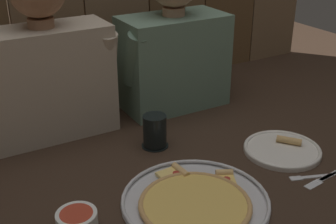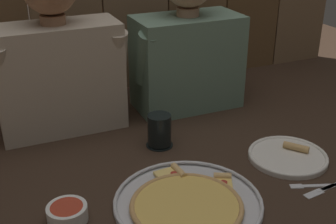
% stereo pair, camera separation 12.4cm
% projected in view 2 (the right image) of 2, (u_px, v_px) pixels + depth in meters
% --- Properties ---
extents(ground_plane, '(3.20, 3.20, 0.00)m').
position_uv_depth(ground_plane, '(186.00, 184.00, 1.24)').
color(ground_plane, '#332319').
extents(pizza_tray, '(0.39, 0.39, 0.03)m').
position_uv_depth(pizza_tray, '(188.00, 203.00, 1.15)').
color(pizza_tray, silver).
rests_on(pizza_tray, ground).
extents(dinner_plate, '(0.24, 0.24, 0.03)m').
position_uv_depth(dinner_plate, '(287.00, 155.00, 1.36)').
color(dinner_plate, white).
rests_on(dinner_plate, ground).
extents(drinking_glass, '(0.09, 0.09, 0.11)m').
position_uv_depth(drinking_glass, '(159.00, 131.00, 1.42)').
color(drinking_glass, black).
rests_on(drinking_glass, ground).
extents(dipping_bowl, '(0.10, 0.10, 0.04)m').
position_uv_depth(dipping_bowl, '(67.00, 213.00, 1.09)').
color(dipping_bowl, white).
rests_on(dipping_bowl, ground).
extents(table_fork, '(0.13, 0.06, 0.01)m').
position_uv_depth(table_fork, '(311.00, 186.00, 1.23)').
color(table_fork, silver).
rests_on(table_fork, ground).
extents(table_knife, '(0.16, 0.04, 0.01)m').
position_uv_depth(table_knife, '(326.00, 188.00, 1.22)').
color(table_knife, silver).
rests_on(table_knife, ground).
extents(diner_left, '(0.44, 0.20, 0.57)m').
position_uv_depth(diner_left, '(57.00, 56.00, 1.45)').
color(diner_left, '#B2A38E').
rests_on(diner_left, ground).
extents(diner_right, '(0.42, 0.21, 0.56)m').
position_uv_depth(diner_right, '(187.00, 40.00, 1.62)').
color(diner_right, slate).
rests_on(diner_right, ground).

